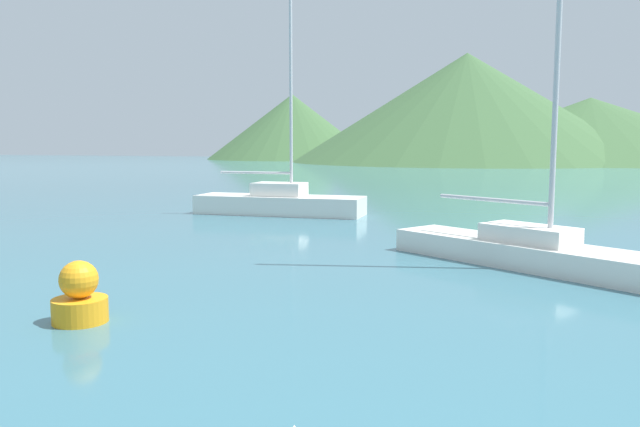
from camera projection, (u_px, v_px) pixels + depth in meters
sailboat_inner at (280, 202)px, 24.56m from camera, size 6.75×2.14×8.84m
sailboat_middle at (529, 246)px, 14.14m from camera, size 6.61×4.87×11.04m
buoy_marker at (80, 297)px, 9.72m from camera, size 0.85×0.85×0.98m
hill_west at (292, 127)px, 111.99m from camera, size 30.60×30.60×11.54m
hill_central at (466, 108)px, 94.21m from camera, size 52.71×52.71×16.30m
hill_east at (589, 130)px, 94.90m from camera, size 52.24×52.24×9.71m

